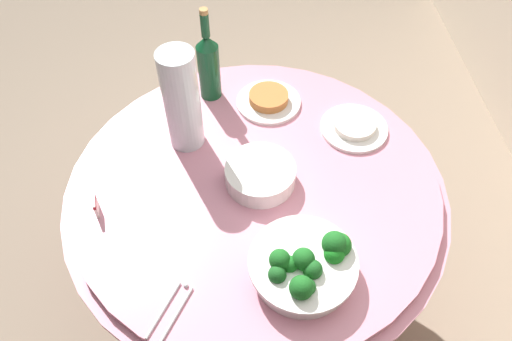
{
  "coord_description": "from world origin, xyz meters",
  "views": [
    {
      "loc": [
        0.92,
        -0.05,
        1.9
      ],
      "look_at": [
        0.0,
        0.0,
        0.79
      ],
      "focal_mm": 34.66,
      "sensor_mm": 36.0,
      "label": 1
    }
  ],
  "objects_px": {
    "wine_bottle": "(209,65)",
    "label_placard_front": "(95,205)",
    "plate_stack": "(260,176)",
    "decorative_fruit_vase": "(182,106)",
    "food_plate_peanuts": "(269,100)",
    "serving_tongs": "(171,310)",
    "broccoli_bowl": "(305,265)",
    "food_plate_rice": "(354,127)"
  },
  "relations": [
    {
      "from": "broccoli_bowl",
      "to": "plate_stack",
      "type": "relative_size",
      "value": 1.33
    },
    {
      "from": "broccoli_bowl",
      "to": "serving_tongs",
      "type": "relative_size",
      "value": 1.73
    },
    {
      "from": "broccoli_bowl",
      "to": "food_plate_peanuts",
      "type": "xyz_separation_m",
      "value": [
        -0.65,
        -0.05,
        -0.03
      ]
    },
    {
      "from": "serving_tongs",
      "to": "food_plate_rice",
      "type": "bearing_deg",
      "value": 136.5
    },
    {
      "from": "wine_bottle",
      "to": "label_placard_front",
      "type": "xyz_separation_m",
      "value": [
        0.48,
        -0.32,
        -0.1
      ]
    },
    {
      "from": "broccoli_bowl",
      "to": "plate_stack",
      "type": "height_order",
      "value": "broccoli_bowl"
    },
    {
      "from": "decorative_fruit_vase",
      "to": "food_plate_peanuts",
      "type": "xyz_separation_m",
      "value": [
        -0.16,
        0.27,
        -0.13
      ]
    },
    {
      "from": "plate_stack",
      "to": "food_plate_peanuts",
      "type": "height_order",
      "value": "plate_stack"
    },
    {
      "from": "broccoli_bowl",
      "to": "food_plate_rice",
      "type": "bearing_deg",
      "value": 156.35
    },
    {
      "from": "decorative_fruit_vase",
      "to": "serving_tongs",
      "type": "xyz_separation_m",
      "value": [
        0.58,
        -0.02,
        -0.14
      ]
    },
    {
      "from": "decorative_fruit_vase",
      "to": "food_plate_peanuts",
      "type": "bearing_deg",
      "value": 120.11
    },
    {
      "from": "serving_tongs",
      "to": "wine_bottle",
      "type": "bearing_deg",
      "value": 173.03
    },
    {
      "from": "wine_bottle",
      "to": "decorative_fruit_vase",
      "type": "bearing_deg",
      "value": -19.22
    },
    {
      "from": "plate_stack",
      "to": "label_placard_front",
      "type": "bearing_deg",
      "value": -80.44
    },
    {
      "from": "plate_stack",
      "to": "wine_bottle",
      "type": "xyz_separation_m",
      "value": [
        -0.4,
        -0.15,
        0.1
      ]
    },
    {
      "from": "food_plate_peanuts",
      "to": "broccoli_bowl",
      "type": "bearing_deg",
      "value": 4.08
    },
    {
      "from": "decorative_fruit_vase",
      "to": "label_placard_front",
      "type": "xyz_separation_m",
      "value": [
        0.26,
        -0.25,
        -0.12
      ]
    },
    {
      "from": "serving_tongs",
      "to": "label_placard_front",
      "type": "relative_size",
      "value": 2.95
    },
    {
      "from": "food_plate_rice",
      "to": "serving_tongs",
      "type": "bearing_deg",
      "value": -43.5
    },
    {
      "from": "food_plate_peanuts",
      "to": "serving_tongs",
      "type": "bearing_deg",
      "value": -21.8
    },
    {
      "from": "wine_bottle",
      "to": "food_plate_rice",
      "type": "height_order",
      "value": "wine_bottle"
    },
    {
      "from": "decorative_fruit_vase",
      "to": "food_plate_peanuts",
      "type": "relative_size",
      "value": 1.55
    },
    {
      "from": "serving_tongs",
      "to": "broccoli_bowl",
      "type": "bearing_deg",
      "value": 103.85
    },
    {
      "from": "broccoli_bowl",
      "to": "food_plate_peanuts",
      "type": "distance_m",
      "value": 0.65
    },
    {
      "from": "food_plate_rice",
      "to": "broccoli_bowl",
      "type": "bearing_deg",
      "value": -23.65
    },
    {
      "from": "wine_bottle",
      "to": "serving_tongs",
      "type": "height_order",
      "value": "wine_bottle"
    },
    {
      "from": "food_plate_peanuts",
      "to": "wine_bottle",
      "type": "bearing_deg",
      "value": -106.3
    },
    {
      "from": "plate_stack",
      "to": "serving_tongs",
      "type": "height_order",
      "value": "plate_stack"
    },
    {
      "from": "wine_bottle",
      "to": "label_placard_front",
      "type": "distance_m",
      "value": 0.59
    },
    {
      "from": "label_placard_front",
      "to": "food_plate_rice",
      "type": "bearing_deg",
      "value": 109.64
    },
    {
      "from": "food_plate_rice",
      "to": "food_plate_peanuts",
      "type": "bearing_deg",
      "value": -117.55
    },
    {
      "from": "plate_stack",
      "to": "label_placard_front",
      "type": "xyz_separation_m",
      "value": [
        0.08,
        -0.47,
        0.0
      ]
    },
    {
      "from": "wine_bottle",
      "to": "plate_stack",
      "type": "bearing_deg",
      "value": 20.24
    },
    {
      "from": "broccoli_bowl",
      "to": "food_plate_rice",
      "type": "xyz_separation_m",
      "value": [
        -0.51,
        0.22,
        -0.03
      ]
    },
    {
      "from": "label_placard_front",
      "to": "food_plate_peanuts",
      "type": "bearing_deg",
      "value": 129.12
    },
    {
      "from": "wine_bottle",
      "to": "food_plate_rice",
      "type": "xyz_separation_m",
      "value": [
        0.2,
        0.47,
        -0.12
      ]
    },
    {
      "from": "decorative_fruit_vase",
      "to": "serving_tongs",
      "type": "height_order",
      "value": "decorative_fruit_vase"
    },
    {
      "from": "broccoli_bowl",
      "to": "serving_tongs",
      "type": "height_order",
      "value": "broccoli_bowl"
    },
    {
      "from": "decorative_fruit_vase",
      "to": "food_plate_peanuts",
      "type": "distance_m",
      "value": 0.34
    },
    {
      "from": "wine_bottle",
      "to": "serving_tongs",
      "type": "relative_size",
      "value": 2.07
    },
    {
      "from": "plate_stack",
      "to": "food_plate_rice",
      "type": "distance_m",
      "value": 0.38
    },
    {
      "from": "wine_bottle",
      "to": "decorative_fruit_vase",
      "type": "xyz_separation_m",
      "value": [
        0.22,
        -0.08,
        0.02
      ]
    }
  ]
}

